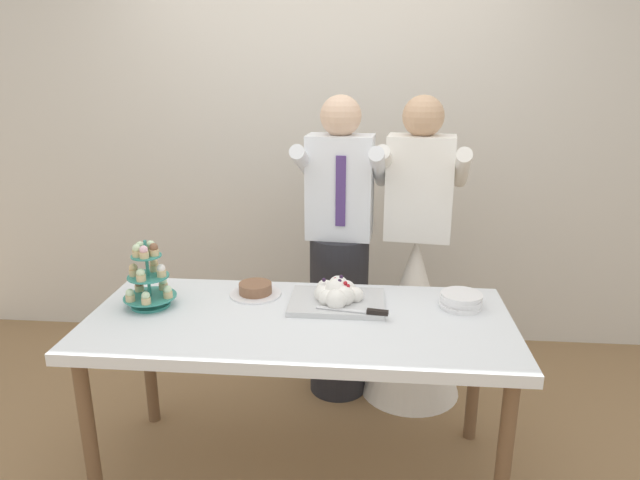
# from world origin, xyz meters

# --- Properties ---
(ground_plane) EXTENTS (8.00, 8.00, 0.00)m
(ground_plane) POSITION_xyz_m (0.00, 0.00, 0.00)
(ground_plane) COLOR olive
(rear_wall) EXTENTS (5.20, 0.10, 2.90)m
(rear_wall) POSITION_xyz_m (0.00, 1.46, 1.45)
(rear_wall) COLOR beige
(rear_wall) RESTS_ON ground_plane
(dessert_table) EXTENTS (1.80, 0.80, 0.78)m
(dessert_table) POSITION_xyz_m (0.00, 0.00, 0.70)
(dessert_table) COLOR silver
(dessert_table) RESTS_ON ground_plane
(cupcake_stand) EXTENTS (0.23, 0.23, 0.31)m
(cupcake_stand) POSITION_xyz_m (-0.67, 0.06, 0.90)
(cupcake_stand) COLOR teal
(cupcake_stand) RESTS_ON dessert_table
(main_cake_tray) EXTENTS (0.43, 0.32, 0.13)m
(main_cake_tray) POSITION_xyz_m (0.16, 0.15, 0.82)
(main_cake_tray) COLOR silver
(main_cake_tray) RESTS_ON dessert_table
(plate_stack) EXTENTS (0.19, 0.19, 0.07)m
(plate_stack) POSITION_xyz_m (0.70, 0.17, 0.81)
(plate_stack) COLOR white
(plate_stack) RESTS_ON dessert_table
(round_cake) EXTENTS (0.24, 0.24, 0.06)m
(round_cake) POSITION_xyz_m (-0.23, 0.23, 0.80)
(round_cake) COLOR white
(round_cake) RESTS_ON dessert_table
(person_groom) EXTENTS (0.50, 0.52, 1.66)m
(person_groom) POSITION_xyz_m (0.13, 0.71, 0.75)
(person_groom) COLOR #232328
(person_groom) RESTS_ON ground_plane
(person_bride) EXTENTS (0.56, 0.56, 1.66)m
(person_bride) POSITION_xyz_m (0.54, 0.73, 0.58)
(person_bride) COLOR white
(person_bride) RESTS_ON ground_plane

